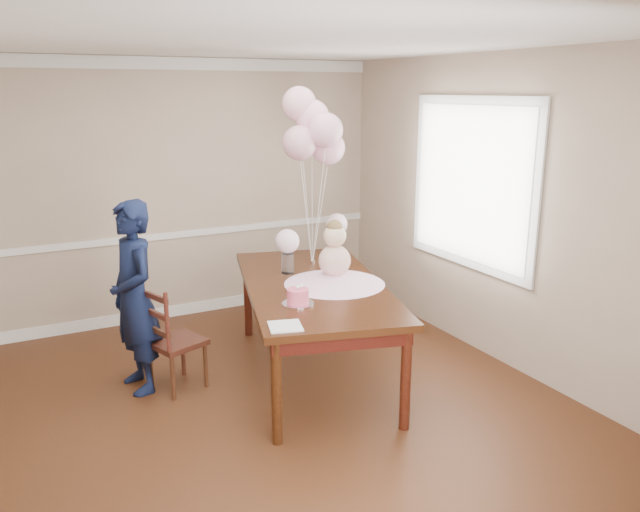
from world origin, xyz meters
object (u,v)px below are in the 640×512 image
at_px(birthday_cake, 298,296).
at_px(woman, 134,298).
at_px(dining_chair_seat, 177,342).
at_px(dining_table_top, 314,286).

bearing_deg(birthday_cake, woman, 140.47).
bearing_deg(birthday_cake, dining_chair_seat, 136.24).
distance_m(dining_table_top, dining_chair_seat, 1.21).
bearing_deg(woman, dining_table_top, 64.10).
bearing_deg(birthday_cake, dining_table_top, 50.60).
relative_size(dining_chair_seat, woman, 0.25).
bearing_deg(dining_chair_seat, birthday_cake, -63.40).
xyz_separation_m(dining_table_top, woman, (-1.38, 0.44, -0.02)).
relative_size(birthday_cake, dining_chair_seat, 0.43).
bearing_deg(woman, dining_chair_seat, 56.34).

